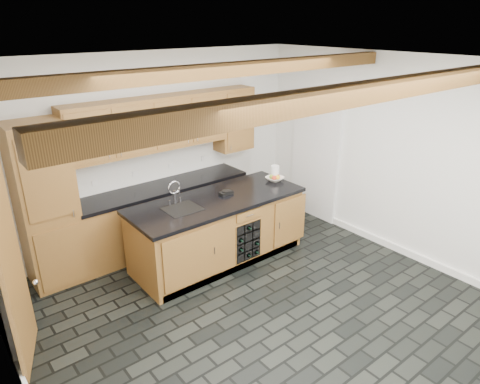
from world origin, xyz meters
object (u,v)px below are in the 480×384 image
object	(u,v)px
fruit_bowl	(275,179)
kitchen_scale	(226,193)
paper_towel	(275,173)
island	(219,229)

from	to	relation	value
fruit_bowl	kitchen_scale	bearing A→B (deg)	178.26
kitchen_scale	fruit_bowl	xyz separation A→B (m)	(0.90, -0.03, 0.00)
kitchen_scale	paper_towel	size ratio (longest dim) A/B	0.87
island	fruit_bowl	bearing A→B (deg)	1.76
island	paper_towel	world-z (taller)	paper_towel
fruit_bowl	paper_towel	distance (m)	0.10
paper_towel	fruit_bowl	bearing A→B (deg)	-132.77
island	paper_towel	xyz separation A→B (m)	(1.11, 0.08, 0.57)
island	fruit_bowl	world-z (taller)	fruit_bowl
kitchen_scale	paper_towel	distance (m)	0.94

